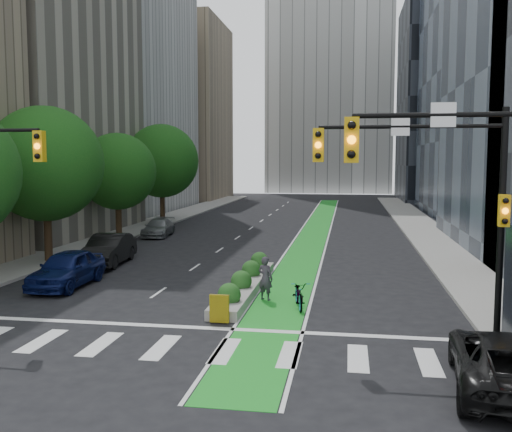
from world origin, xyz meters
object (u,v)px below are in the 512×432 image
(parked_car_left_near, at_px, (67,269))
(parked_car_left_mid, at_px, (108,250))
(median_planter, at_px, (246,282))
(cyclist, at_px, (265,278))
(parked_car_left_far, at_px, (158,228))
(bicycle, at_px, (299,294))
(parked_car_right, at_px, (505,361))

(parked_car_left_near, bearing_deg, parked_car_left_mid, 94.08)
(median_planter, bearing_deg, parked_car_left_mid, 150.01)
(cyclist, bearing_deg, parked_car_left_far, -35.45)
(cyclist, relative_size, parked_car_left_far, 0.40)
(parked_car_left_far, bearing_deg, bicycle, -62.64)
(parked_car_left_mid, bearing_deg, parked_car_left_far, 90.85)
(parked_car_left_far, bearing_deg, parked_car_right, -60.88)
(parked_car_left_near, relative_size, parked_car_left_mid, 0.97)
(bicycle, distance_m, parked_car_left_mid, 13.55)
(parked_car_left_mid, xyz_separation_m, parked_car_right, (17.05, -14.79, -0.09))
(median_planter, relative_size, parked_car_left_near, 2.08)
(bicycle, bearing_deg, parked_car_left_near, 158.46)
(median_planter, xyz_separation_m, parked_car_right, (8.40, -9.80, 0.38))
(cyclist, distance_m, parked_car_left_far, 21.34)
(bicycle, height_order, cyclist, cyclist)
(parked_car_left_near, xyz_separation_m, parked_car_right, (16.60, -9.23, -0.09))
(cyclist, xyz_separation_m, parked_car_left_mid, (-9.76, 6.57, -0.08))
(median_planter, distance_m, parked_car_left_mid, 9.99)
(bicycle, xyz_separation_m, parked_car_left_far, (-12.38, 19.33, 0.11))
(parked_car_left_near, bearing_deg, cyclist, -6.69)
(parked_car_right, bearing_deg, parked_car_left_mid, -34.57)
(cyclist, bearing_deg, parked_car_right, 155.38)
(parked_car_right, bearing_deg, parked_car_left_near, -22.69)
(bicycle, distance_m, parked_car_left_far, 22.96)
(parked_car_right, bearing_deg, median_planter, -43.02)
(bicycle, relative_size, parked_car_left_near, 0.42)
(median_planter, height_order, parked_car_left_mid, parked_car_left_mid)
(cyclist, height_order, parked_car_right, cyclist)
(parked_car_right, bearing_deg, bicycle, -44.85)
(parked_car_left_mid, height_order, parked_car_left_far, parked_car_left_mid)
(cyclist, relative_size, parked_car_right, 0.34)
(bicycle, xyz_separation_m, cyclist, (-1.48, 0.99, 0.37))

